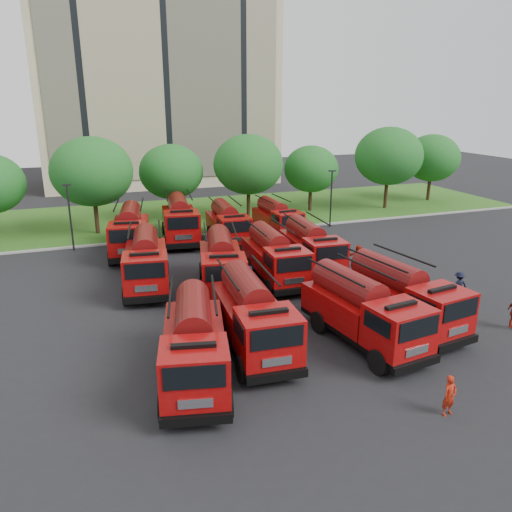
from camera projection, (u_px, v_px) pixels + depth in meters
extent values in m
plane|color=black|center=(279.00, 322.00, 26.06)|extent=(140.00, 140.00, 0.00)
cube|color=#295015|center=(180.00, 215.00, 49.36)|extent=(70.00, 16.00, 0.12)
cube|color=gray|center=(199.00, 236.00, 42.09)|extent=(70.00, 0.30, 0.14)
cube|color=beige|center=(157.00, 87.00, 65.97)|extent=(30.00, 14.00, 25.00)
cube|color=black|center=(167.00, 86.00, 59.60)|extent=(28.00, 0.15, 22.00)
cylinder|color=#382314|center=(97.00, 218.00, 42.35)|extent=(0.36, 0.36, 2.80)
ellipsoid|color=#164D19|center=(92.00, 172.00, 41.15)|extent=(6.72, 6.72, 5.71)
cylinder|color=#382314|center=(173.00, 209.00, 46.89)|extent=(0.36, 0.36, 2.45)
ellipsoid|color=#164D19|center=(171.00, 172.00, 45.84)|extent=(5.88, 5.88, 5.00)
cylinder|color=#382314|center=(249.00, 205.00, 47.76)|extent=(0.36, 0.36, 2.73)
ellipsoid|color=#164D19|center=(248.00, 164.00, 46.59)|extent=(6.55, 6.55, 5.57)
cylinder|color=#382314|center=(310.00, 201.00, 50.97)|extent=(0.36, 0.36, 2.27)
ellipsoid|color=#164D19|center=(311.00, 169.00, 50.00)|extent=(5.46, 5.46, 4.64)
cylinder|color=#382314|center=(386.00, 195.00, 52.11)|extent=(0.36, 0.36, 2.87)
ellipsoid|color=#164D19|center=(389.00, 156.00, 50.88)|extent=(6.89, 6.89, 5.85)
cylinder|color=#382314|center=(429.00, 190.00, 56.21)|extent=(0.36, 0.36, 2.52)
ellipsoid|color=#164D19|center=(432.00, 158.00, 55.13)|extent=(6.05, 6.05, 5.14)
cylinder|color=black|center=(70.00, 219.00, 37.51)|extent=(0.14, 0.14, 5.00)
cube|color=black|center=(66.00, 185.00, 36.74)|extent=(0.60, 0.25, 0.12)
cylinder|color=black|center=(331.00, 199.00, 44.59)|extent=(0.14, 0.14, 5.00)
cube|color=black|center=(332.00, 171.00, 43.81)|extent=(0.60, 0.25, 0.12)
cube|color=black|center=(195.00, 366.00, 20.52)|extent=(3.78, 7.39, 0.30)
cube|color=black|center=(196.00, 420.00, 17.15)|extent=(2.51, 0.79, 0.35)
cube|color=#830404|center=(195.00, 372.00, 17.89)|extent=(2.89, 2.70, 1.97)
cube|color=black|center=(194.00, 378.00, 16.68)|extent=(2.08, 0.51, 0.86)
cube|color=#830404|center=(194.00, 336.00, 21.32)|extent=(3.41, 5.06, 1.31)
cylinder|color=#540B0B|center=(193.00, 313.00, 21.00)|extent=(2.39, 4.46, 1.51)
cylinder|color=black|center=(164.00, 407.00, 17.93)|extent=(0.58, 1.16, 1.11)
cylinder|color=black|center=(228.00, 403.00, 18.21)|extent=(0.58, 1.16, 1.11)
cylinder|color=black|center=(168.00, 349.00, 22.12)|extent=(0.58, 1.16, 1.11)
cylinder|color=black|center=(221.00, 346.00, 22.40)|extent=(0.58, 1.16, 1.11)
cube|color=black|center=(253.00, 335.00, 23.14)|extent=(2.83, 7.31, 0.31)
cube|color=black|center=(277.00, 376.00, 19.82)|extent=(2.57, 0.43, 0.36)
cube|color=#830404|center=(269.00, 336.00, 20.53)|extent=(2.66, 2.42, 2.00)
cube|color=black|center=(277.00, 338.00, 19.34)|extent=(2.15, 0.20, 0.87)
cube|color=#830404|center=(246.00, 309.00, 23.92)|extent=(2.82, 4.87, 1.33)
cylinder|color=#540B0B|center=(246.00, 288.00, 23.59)|extent=(1.82, 4.40, 1.54)
cylinder|color=black|center=(242.00, 369.00, 20.42)|extent=(0.43, 1.15, 1.13)
cylinder|color=black|center=(296.00, 361.00, 21.03)|extent=(0.43, 1.15, 1.13)
cylinder|color=black|center=(220.00, 324.00, 24.55)|extent=(0.43, 1.15, 1.13)
cylinder|color=black|center=(265.00, 318.00, 25.17)|extent=(0.43, 1.15, 1.13)
cube|color=black|center=(361.00, 330.00, 23.70)|extent=(3.23, 7.29, 0.30)
cube|color=black|center=(416.00, 365.00, 20.69)|extent=(2.53, 0.58, 0.35)
cube|color=#830404|center=(399.00, 328.00, 21.31)|extent=(2.74, 2.52, 1.96)
cube|color=black|center=(419.00, 329.00, 20.22)|extent=(2.10, 0.33, 0.86)
cube|color=#830404|center=(348.00, 306.00, 24.40)|extent=(3.06, 4.92, 1.31)
cylinder|color=#540B0B|center=(349.00, 285.00, 24.07)|extent=(2.06, 4.39, 1.51)
cylinder|color=black|center=(379.00, 362.00, 21.01)|extent=(0.50, 1.14, 1.11)
cylinder|color=black|center=(420.00, 350.00, 22.02)|extent=(0.50, 1.14, 1.11)
cylinder|color=black|center=(319.00, 322.00, 24.76)|extent=(0.50, 1.14, 1.11)
cylinder|color=black|center=(357.00, 313.00, 25.77)|extent=(0.50, 1.14, 1.11)
cube|color=black|center=(400.00, 314.00, 25.47)|extent=(3.34, 7.32, 0.30)
cube|color=black|center=(457.00, 343.00, 22.48)|extent=(2.53, 0.62, 0.35)
cube|color=#830404|center=(440.00, 310.00, 23.09)|extent=(2.77, 2.56, 1.97)
cube|color=black|center=(461.00, 310.00, 22.01)|extent=(2.10, 0.36, 0.86)
cube|color=#830404|center=(387.00, 292.00, 26.15)|extent=(3.13, 4.95, 1.31)
cylinder|color=#540B0B|center=(388.00, 273.00, 25.83)|extent=(2.12, 4.41, 1.51)
cylinder|color=black|center=(422.00, 341.00, 22.78)|extent=(0.51, 1.15, 1.11)
cylinder|color=black|center=(458.00, 331.00, 23.82)|extent=(0.51, 1.15, 1.11)
cylinder|color=black|center=(359.00, 307.00, 26.50)|extent=(0.51, 1.15, 1.11)
cylinder|color=black|center=(392.00, 299.00, 27.54)|extent=(0.51, 1.15, 1.11)
cube|color=black|center=(147.00, 277.00, 30.72)|extent=(3.33, 7.37, 0.30)
cube|color=black|center=(147.00, 299.00, 27.37)|extent=(2.55, 0.62, 0.36)
cube|color=#830404|center=(146.00, 272.00, 28.10)|extent=(2.78, 2.57, 1.98)
cube|color=black|center=(145.00, 271.00, 26.90)|extent=(2.12, 0.36, 0.86)
cube|color=#830404|center=(146.00, 259.00, 31.52)|extent=(3.13, 4.98, 1.32)
cylinder|color=#540B0B|center=(145.00, 242.00, 31.19)|extent=(2.12, 4.44, 1.52)
cylinder|color=black|center=(126.00, 295.00, 28.06)|extent=(0.51, 1.16, 1.12)
cylinder|color=black|center=(168.00, 292.00, 28.51)|extent=(0.51, 1.16, 1.12)
cylinder|color=black|center=(129.00, 270.00, 32.24)|extent=(0.51, 1.16, 1.12)
cylinder|color=black|center=(166.00, 267.00, 32.68)|extent=(0.51, 1.16, 1.12)
cube|color=black|center=(222.00, 278.00, 30.41)|extent=(3.80, 7.41, 0.30)
cube|color=black|center=(226.00, 302.00, 27.03)|extent=(2.52, 0.80, 0.35)
cube|color=#830404|center=(224.00, 274.00, 27.77)|extent=(2.90, 2.71, 1.97)
cube|color=black|center=(225.00, 273.00, 26.56)|extent=(2.08, 0.51, 0.86)
cube|color=#830404|center=(221.00, 260.00, 31.21)|extent=(3.43, 5.07, 1.31)
cylinder|color=#540B0B|center=(220.00, 244.00, 30.89)|extent=(2.40, 4.47, 1.51)
cylinder|color=black|center=(204.00, 297.00, 27.82)|extent=(0.59, 1.16, 1.11)
cylinder|color=black|center=(245.00, 295.00, 28.09)|extent=(0.59, 1.16, 1.11)
cylinder|color=black|center=(202.00, 271.00, 32.02)|extent=(0.59, 1.16, 1.11)
cylinder|color=black|center=(238.00, 270.00, 32.29)|extent=(0.59, 1.16, 1.11)
cube|color=black|center=(274.00, 271.00, 31.77)|extent=(2.56, 6.99, 0.30)
cube|color=black|center=(294.00, 291.00, 28.60)|extent=(2.47, 0.35, 0.35)
cube|color=#830404|center=(288.00, 266.00, 29.28)|extent=(2.51, 2.27, 1.92)
cube|color=black|center=(295.00, 264.00, 28.14)|extent=(2.07, 0.14, 0.84)
cube|color=#830404|center=(269.00, 254.00, 32.52)|extent=(2.60, 4.63, 1.28)
cylinder|color=#540B0B|center=(269.00, 239.00, 32.20)|extent=(1.65, 4.20, 1.48)
cylinder|color=black|center=(270.00, 288.00, 29.15)|extent=(0.39, 1.10, 1.08)
cylinder|color=black|center=(306.00, 284.00, 29.79)|extent=(0.39, 1.10, 1.08)
cylinder|color=black|center=(249.00, 266.00, 33.10)|extent=(0.39, 1.10, 1.08)
cylinder|color=black|center=(281.00, 262.00, 33.74)|extent=(0.39, 1.10, 1.08)
cube|color=black|center=(311.00, 260.00, 33.93)|extent=(2.67, 6.92, 0.29)
cube|color=black|center=(331.00, 277.00, 30.79)|extent=(2.43, 0.40, 0.34)
cube|color=#830404|center=(325.00, 255.00, 31.47)|extent=(2.51, 2.28, 1.89)
cube|color=black|center=(332.00, 253.00, 30.34)|extent=(2.04, 0.18, 0.82)
cube|color=#830404|center=(305.00, 245.00, 34.68)|extent=(2.66, 4.61, 1.26)
cylinder|color=#540B0B|center=(306.00, 231.00, 34.36)|extent=(1.72, 4.16, 1.45)
cylinder|color=black|center=(309.00, 275.00, 31.36)|extent=(0.41, 1.09, 1.07)
cylinder|color=black|center=(341.00, 272.00, 31.95)|extent=(0.41, 1.09, 1.07)
cylinder|color=black|center=(287.00, 255.00, 35.27)|extent=(0.41, 1.09, 1.07)
cylinder|color=black|center=(316.00, 253.00, 35.85)|extent=(0.41, 1.09, 1.07)
cube|color=black|center=(131.00, 245.00, 37.34)|extent=(3.58, 7.64, 0.31)
cube|color=black|center=(128.00, 260.00, 33.87)|extent=(2.63, 0.69, 0.37)
cube|color=#830404|center=(128.00, 238.00, 34.63)|extent=(2.91, 2.70, 2.05)
cube|color=black|center=(126.00, 236.00, 33.38)|extent=(2.18, 0.41, 0.89)
cube|color=#830404|center=(131.00, 230.00, 38.17)|extent=(3.32, 5.18, 1.36)
cylinder|color=#540B0B|center=(130.00, 216.00, 37.83)|extent=(2.27, 4.60, 1.57)
cylinder|color=black|center=(111.00, 258.00, 34.61)|extent=(0.55, 1.20, 1.15)
cylinder|color=black|center=(147.00, 256.00, 35.02)|extent=(0.55, 1.20, 1.15)
cylinder|color=black|center=(117.00, 240.00, 38.94)|extent=(0.55, 1.20, 1.15)
cylinder|color=black|center=(148.00, 238.00, 39.35)|extent=(0.55, 1.20, 1.15)
cube|color=black|center=(181.00, 232.00, 40.67)|extent=(3.41, 7.72, 0.32)
cube|color=black|center=(184.00, 246.00, 37.16)|extent=(2.68, 0.61, 0.37)
cube|color=#830404|center=(182.00, 226.00, 37.92)|extent=(2.90, 2.67, 2.08)
cube|color=black|center=(183.00, 223.00, 36.66)|extent=(2.23, 0.34, 0.91)
cube|color=#830404|center=(179.00, 219.00, 41.51)|extent=(3.23, 5.21, 1.39)
cylinder|color=#540B0B|center=(178.00, 206.00, 41.16)|extent=(2.17, 4.65, 1.60)
cylinder|color=black|center=(167.00, 244.00, 37.87)|extent=(0.52, 1.21, 1.17)
cylinder|color=black|center=(199.00, 242.00, 38.37)|extent=(0.52, 1.21, 1.17)
cylinder|color=black|center=(164.00, 229.00, 42.24)|extent=(0.52, 1.21, 1.17)
cylinder|color=black|center=(193.00, 227.00, 42.74)|extent=(0.52, 1.21, 1.17)
cube|color=black|center=(228.00, 235.00, 40.12)|extent=(2.59, 6.80, 0.29)
cube|color=black|center=(238.00, 247.00, 37.04)|extent=(2.40, 0.38, 0.33)
cube|color=#830404|center=(235.00, 229.00, 37.70)|extent=(2.46, 2.24, 1.86)
cube|color=black|center=(238.00, 227.00, 36.59)|extent=(2.01, 0.17, 0.81)
cube|color=#830404|center=(225.00, 223.00, 40.85)|extent=(2.60, 4.52, 1.24)
cylinder|color=#540B0B|center=(225.00, 211.00, 40.55)|extent=(1.67, 4.09, 1.43)
cylinder|color=black|center=(221.00, 246.00, 37.59)|extent=(0.40, 1.07, 1.05)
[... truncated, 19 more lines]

